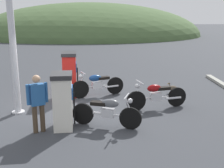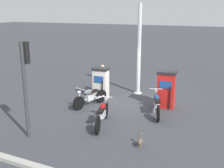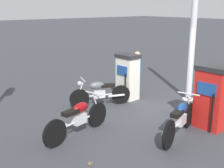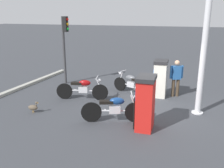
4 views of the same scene
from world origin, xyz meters
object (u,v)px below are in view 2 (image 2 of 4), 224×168
(motorcycle_extra, at_px, (102,114))
(attendant_person, at_px, (103,78))
(motorcycle_near_pump, at_px, (90,97))
(roadside_traffic_light, at_px, (25,73))
(wandering_duck, at_px, (140,141))
(motorcycle_far_pump, at_px, (157,104))
(fuel_pump_near, at_px, (101,83))
(fuel_pump_far, at_px, (166,89))
(canopy_support_pole, at_px, (139,51))

(motorcycle_extra, xyz_separation_m, attendant_person, (-3.55, -1.63, 0.42))
(motorcycle_near_pump, relative_size, roadside_traffic_light, 0.58)
(attendant_person, height_order, wandering_duck, attendant_person)
(motorcycle_extra, distance_m, wandering_duck, 2.15)
(motorcycle_extra, bearing_deg, motorcycle_far_pump, 139.18)
(motorcycle_near_pump, distance_m, motorcycle_far_pump, 3.04)
(fuel_pump_near, distance_m, fuel_pump_far, 3.20)
(roadside_traffic_light, bearing_deg, canopy_support_pole, 162.92)
(fuel_pump_near, xyz_separation_m, motorcycle_far_pump, (1.04, 3.05, -0.32))
(attendant_person, relative_size, wandering_duck, 3.62)
(motorcycle_extra, height_order, attendant_person, attendant_person)
(canopy_support_pole, bearing_deg, wandering_duck, 18.47)
(motorcycle_extra, bearing_deg, attendant_person, -155.40)
(roadside_traffic_light, xyz_separation_m, canopy_support_pole, (-6.27, 1.93, -0.06))
(motorcycle_far_pump, height_order, wandering_duck, motorcycle_far_pump)
(fuel_pump_near, bearing_deg, fuel_pump_far, 90.00)
(motorcycle_far_pump, bearing_deg, motorcycle_extra, -40.82)
(fuel_pump_near, relative_size, attendant_person, 1.00)
(attendant_person, height_order, canopy_support_pole, canopy_support_pole)
(motorcycle_extra, relative_size, wandering_duck, 4.88)
(motorcycle_far_pump, height_order, canopy_support_pole, canopy_support_pole)
(attendant_person, height_order, roadside_traffic_light, roadside_traffic_light)
(fuel_pump_near, height_order, motorcycle_near_pump, fuel_pump_near)
(motorcycle_near_pump, distance_m, wandering_duck, 4.29)
(motorcycle_extra, distance_m, canopy_support_pole, 4.79)
(motorcycle_near_pump, bearing_deg, wandering_duck, 49.36)
(fuel_pump_far, distance_m, motorcycle_far_pump, 1.11)
(motorcycle_near_pump, xyz_separation_m, canopy_support_pole, (-2.76, 1.40, 1.76))
(roadside_traffic_light, distance_m, canopy_support_pole, 6.56)
(fuel_pump_near, bearing_deg, wandering_duck, 39.25)
(fuel_pump_far, xyz_separation_m, roadside_traffic_light, (4.72, -3.72, 1.42))
(motorcycle_far_pump, distance_m, wandering_duck, 2.98)
(roadside_traffic_light, bearing_deg, wandering_duck, 100.83)
(motorcycle_near_pump, xyz_separation_m, roadside_traffic_light, (3.51, -0.53, 1.81))
(attendant_person, bearing_deg, motorcycle_far_pump, 62.82)
(motorcycle_far_pump, bearing_deg, wandering_duck, 4.19)
(fuel_pump_far, distance_m, canopy_support_pole, 2.73)
(wandering_duck, bearing_deg, motorcycle_near_pump, -130.64)
(motorcycle_near_pump, relative_size, motorcycle_far_pump, 0.96)
(motorcycle_far_pump, bearing_deg, canopy_support_pole, -147.69)
(motorcycle_extra, relative_size, attendant_person, 1.35)
(fuel_pump_far, distance_m, motorcycle_near_pump, 3.43)
(fuel_pump_near, relative_size, wandering_duck, 3.61)
(fuel_pump_far, relative_size, motorcycle_far_pump, 0.83)
(motorcycle_near_pump, distance_m, motorcycle_extra, 2.21)
(motorcycle_far_pump, bearing_deg, fuel_pump_near, -108.77)
(wandering_duck, relative_size, canopy_support_pole, 0.09)
(motorcycle_near_pump, relative_size, wandering_duck, 4.43)
(attendant_person, bearing_deg, canopy_support_pole, 119.58)
(fuel_pump_near, xyz_separation_m, wandering_duck, (4.00, 3.26, -0.58))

